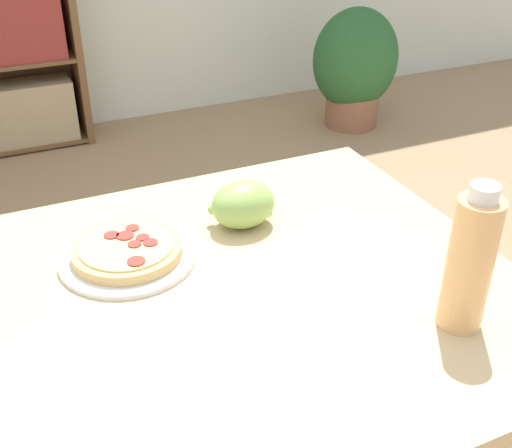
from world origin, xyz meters
The scene contains 6 objects.
dining_table centered at (-0.05, -0.15, 0.65)m, with size 1.25×0.87×0.74m.
pizza_on_plate centered at (-0.06, 0.02, 0.76)m, with size 0.25×0.25×0.04m.
grape_bunch centered at (0.18, 0.04, 0.79)m, with size 0.13×0.10×0.09m.
drink_bottle centered at (0.38, -0.38, 0.86)m, with size 0.07×0.07×0.25m.
bookshelf centered at (-0.04, 2.45, 0.64)m, with size 0.64×0.30×1.34m.
potted_plant_floor centered at (1.68, 1.97, 0.34)m, with size 0.48×0.41×0.66m.
Camera 1 is at (-0.25, -0.97, 1.40)m, focal length 45.00 mm.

